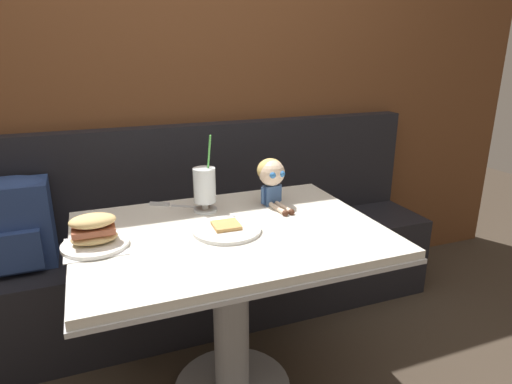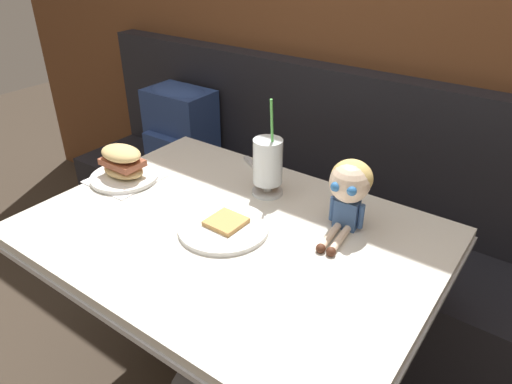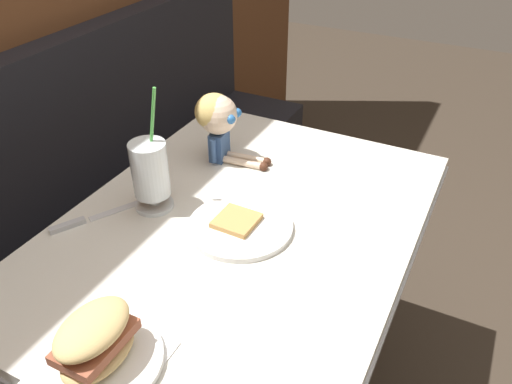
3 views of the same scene
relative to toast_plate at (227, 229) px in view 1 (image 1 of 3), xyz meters
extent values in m
cube|color=brown|center=(0.01, 0.88, 0.45)|extent=(4.40, 0.08, 2.40)
cube|color=black|center=(0.01, 0.60, -0.52)|extent=(2.60, 0.48, 0.45)
cube|color=black|center=(0.01, 0.79, -0.02)|extent=(2.60, 0.10, 0.55)
cube|color=silver|center=(0.01, 0.01, -0.02)|extent=(1.10, 0.80, 0.03)
cube|color=#B7BABF|center=(0.01, 0.01, -0.05)|extent=(1.11, 0.81, 0.02)
cylinder|color=#A5A8AD|center=(0.01, 0.01, -0.38)|extent=(0.14, 0.14, 0.65)
cylinder|color=white|center=(0.00, 0.00, 0.00)|extent=(0.25, 0.25, 0.01)
cube|color=tan|center=(0.00, 0.01, 0.01)|extent=(0.10, 0.10, 0.01)
cylinder|color=silver|center=(-0.02, 0.23, 0.00)|extent=(0.10, 0.10, 0.01)
cylinder|color=silver|center=(-0.02, 0.23, 0.02)|extent=(0.03, 0.03, 0.03)
cylinder|color=silver|center=(-0.02, 0.23, 0.10)|extent=(0.09, 0.09, 0.14)
cylinder|color=brown|center=(-0.02, 0.23, 0.09)|extent=(0.08, 0.08, 0.13)
cylinder|color=#51B74C|center=(0.00, 0.23, 0.20)|extent=(0.02, 0.04, 0.22)
cube|color=white|center=(-0.45, 0.03, -0.01)|extent=(0.20, 0.20, 0.00)
cylinder|color=white|center=(-0.45, 0.03, 0.00)|extent=(0.22, 0.22, 0.01)
ellipsoid|color=tan|center=(-0.45, 0.03, 0.03)|extent=(0.15, 0.10, 0.04)
cube|color=#995138|center=(-0.45, 0.03, 0.05)|extent=(0.14, 0.09, 0.02)
ellipsoid|color=tan|center=(-0.45, 0.03, 0.09)|extent=(0.15, 0.10, 0.04)
cube|color=silver|center=(-0.08, 0.31, -0.01)|extent=(0.13, 0.09, 0.00)
cube|color=#B2B5BA|center=(-0.18, 0.37, 0.00)|extent=(0.08, 0.06, 0.01)
cube|color=#385689|center=(0.26, 0.21, 0.03)|extent=(0.07, 0.05, 0.08)
sphere|color=beige|center=(0.26, 0.21, 0.13)|extent=(0.11, 0.11, 0.11)
ellipsoid|color=#D8B766|center=(0.26, 0.22, 0.14)|extent=(0.12, 0.12, 0.10)
sphere|color=#2D6BB2|center=(0.25, 0.16, 0.14)|extent=(0.03, 0.03, 0.03)
sphere|color=#2D6BB2|center=(0.29, 0.16, 0.14)|extent=(0.03, 0.03, 0.03)
cylinder|color=beige|center=(0.26, 0.13, 0.00)|extent=(0.03, 0.12, 0.02)
cylinder|color=beige|center=(0.29, 0.13, 0.00)|extent=(0.03, 0.12, 0.02)
sphere|color=#4C2819|center=(0.26, 0.07, 0.00)|extent=(0.03, 0.03, 0.03)
sphere|color=#4C2819|center=(0.29, 0.07, 0.00)|extent=(0.03, 0.03, 0.03)
cylinder|color=#385689|center=(0.22, 0.20, 0.04)|extent=(0.02, 0.02, 0.07)
cylinder|color=#385689|center=(0.30, 0.21, 0.04)|extent=(0.02, 0.02, 0.07)
cube|color=navy|center=(-0.77, 0.62, -0.11)|extent=(0.30, 0.20, 0.38)
cube|color=navy|center=(-0.77, 0.50, -0.18)|extent=(0.21, 0.05, 0.17)
ellipsoid|color=navy|center=(-0.77, 0.62, 0.07)|extent=(0.29, 0.19, 0.07)
camera|label=1|loc=(-0.43, -1.42, 0.63)|focal=31.04mm
camera|label=2|loc=(0.70, -0.81, 0.72)|focal=32.92mm
camera|label=3|loc=(-0.84, -0.47, 0.75)|focal=36.08mm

